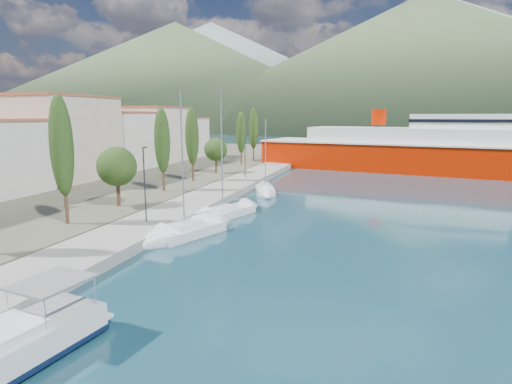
% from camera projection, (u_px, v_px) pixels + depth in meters
% --- Properties ---
extents(ground, '(1400.00, 1400.00, 0.00)m').
position_uv_depth(ground, '(352.00, 146.00, 133.65)').
color(ground, '#173F4D').
extents(quay, '(5.00, 88.00, 0.80)m').
position_uv_depth(quay, '(209.00, 197.00, 47.32)').
color(quay, gray).
rests_on(quay, ground).
extents(land_strip, '(70.00, 148.00, 0.70)m').
position_uv_depth(land_strip, '(10.00, 173.00, 67.34)').
color(land_strip, '#565644').
rests_on(land_strip, ground).
extents(hills_far, '(1480.00, 900.00, 180.00)m').
position_uv_depth(hills_far, '(491.00, 63.00, 552.48)').
color(hills_far, gray).
rests_on(hills_far, ground).
extents(hills_near, '(1010.00, 520.00, 115.00)m').
position_uv_depth(hills_near, '(504.00, 65.00, 336.18)').
color(hills_near, '#445937').
rests_on(hills_near, ground).
extents(town_buildings, '(9.20, 69.20, 11.30)m').
position_uv_depth(town_buildings, '(92.00, 141.00, 63.11)').
color(town_buildings, beige).
rests_on(town_buildings, land_strip).
extents(tree_row, '(3.76, 62.11, 10.29)m').
position_uv_depth(tree_row, '(180.00, 145.00, 53.04)').
color(tree_row, '#47301E').
rests_on(tree_row, land_strip).
extents(lamp_posts, '(0.15, 49.40, 6.06)m').
position_uv_depth(lamp_posts, '(153.00, 179.00, 35.48)').
color(lamp_posts, '#2D2D33').
rests_on(lamp_posts, quay).
extents(sailboat_near, '(5.39, 8.82, 12.18)m').
position_uv_depth(sailboat_near, '(168.00, 237.00, 31.93)').
color(sailboat_near, silver).
rests_on(sailboat_near, ground).
extents(sailboat_mid, '(5.19, 8.99, 12.57)m').
position_uv_depth(sailboat_mid, '(210.00, 217.00, 38.34)').
color(sailboat_mid, silver).
rests_on(sailboat_mid, ground).
extents(sailboat_far, '(4.21, 6.99, 9.79)m').
position_uv_depth(sailboat_far, '(266.00, 194.00, 50.29)').
color(sailboat_far, silver).
rests_on(sailboat_far, ground).
extents(ferry, '(56.61, 22.02, 11.00)m').
position_uv_depth(ferry, '(425.00, 152.00, 71.63)').
color(ferry, '#B91900').
rests_on(ferry, ground).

